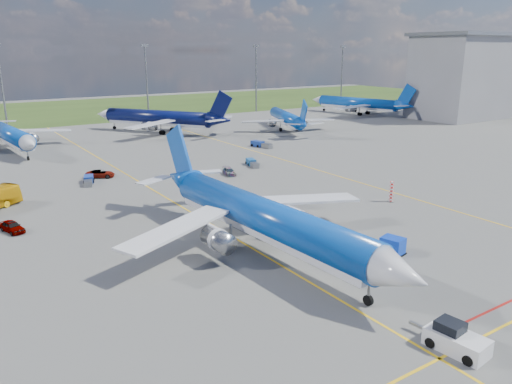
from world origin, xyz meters
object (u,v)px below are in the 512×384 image
bg_jet_n (159,133)px  main_airliner (265,252)px  bg_jet_ne (286,130)px  bg_jet_nnw (11,150)px  baggage_tug_w (252,163)px  baggage_tug_e (261,144)px  bg_jet_ene (357,114)px  uld_container (393,246)px  baggage_tug_c (89,181)px  service_car_a (12,227)px  warning_post (391,192)px  service_car_c (229,172)px  service_car_b (100,174)px  pushback_tug (455,339)px

bg_jet_n → main_airliner: (-22.17, -82.30, 0.00)m
bg_jet_ne → bg_jet_nnw: bearing=13.6°
baggage_tug_w → bg_jet_nnw: bearing=147.8°
baggage_tug_e → bg_jet_nnw: bearing=139.2°
bg_jet_ene → bg_jet_n: bearing=-14.0°
uld_container → bg_jet_ene: bearing=32.7°
baggage_tug_e → baggage_tug_c: bearing=-176.6°
uld_container → service_car_a: (-32.71, 29.30, -0.22)m
warning_post → service_car_c: bearing=112.8°
bg_jet_n → service_car_c: size_ratio=10.67×
bg_jet_nnw → service_car_c: size_ratio=9.78×
bg_jet_ne → service_car_c: 52.79m
bg_jet_ne → service_car_a: bearing=53.0°
bg_jet_nnw → bg_jet_n: (36.21, 5.53, 0.00)m
bg_jet_ne → main_airliner: (-53.16, -67.67, 0.00)m
uld_container → service_car_a: size_ratio=0.56×
uld_container → warning_post: bearing=27.8°
bg_jet_ene → main_airliner: bearing=27.4°
bg_jet_n → baggage_tug_e: 33.74m
warning_post → baggage_tug_c: 47.48m
bg_jet_ene → baggage_tug_w: bearing=18.9°
bg_jet_ne → service_car_b: 63.50m
service_car_a → baggage_tug_c: (13.81, 17.74, -0.17)m
warning_post → bg_jet_ene: (68.20, 76.71, -1.50)m
bg_jet_n → main_airliner: bearing=40.8°
bg_jet_nnw → uld_container: (25.15, -84.47, 0.90)m
service_car_c → service_car_a: bearing=-151.0°
bg_jet_ene → pushback_tug: 139.51m
baggage_tug_e → bg_jet_n: bearing=97.5°
bg_jet_ene → baggage_tug_e: bearing=13.8°
pushback_tug → service_car_c: size_ratio=1.53×
service_car_c → baggage_tug_c: bearing=174.4°
bg_jet_n → pushback_tug: 106.75m
service_car_b → baggage_tug_c: bearing=163.2°
baggage_tug_c → baggage_tug_e: (41.02, 11.09, 0.07)m
pushback_tug → baggage_tug_w: pushback_tug is taller
service_car_b → bg_jet_ene: bearing=-41.5°
bg_jet_nnw → bg_jet_ene: bearing=-2.7°
main_airliner → baggage_tug_e: size_ratio=7.43×
pushback_tug → service_car_c: pushback_tug is taller
bg_jet_nnw → service_car_a: size_ratio=9.75×
bg_jet_nnw → bg_jet_ene: bg_jet_ene is taller
bg_jet_nnw → baggage_tug_w: (35.51, -41.03, 0.52)m
bg_jet_ene → service_car_b: (-98.67, -39.90, 0.66)m
pushback_tug → bg_jet_n: bearing=71.7°
warning_post → bg_jet_n: (-3.28, 76.84, -1.50)m
warning_post → bg_jet_nnw: 81.53m
service_car_c → baggage_tug_c: size_ratio=0.79×
main_airliner → baggage_tug_c: main_airliner is taller
service_car_b → service_car_c: 21.89m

